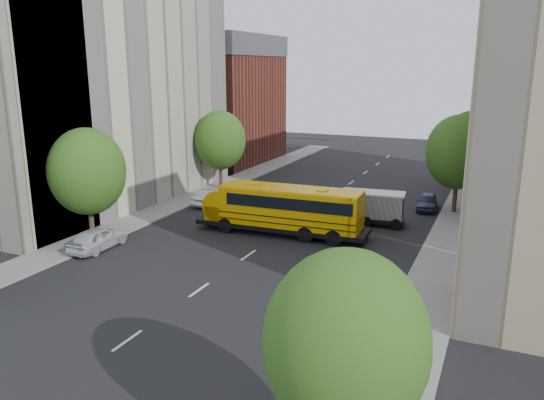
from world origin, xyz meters
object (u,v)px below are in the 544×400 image
Objects in this scene: street_tree_2 at (220,140)px; school_bus at (280,207)px; parked_car_3 at (352,350)px; parked_car_0 at (98,238)px; safari_truck at (366,207)px; street_tree_5 at (470,139)px; parked_car_4 at (427,202)px; street_tree_4 at (459,152)px; street_tree_3 at (346,343)px; parked_car_1 at (210,197)px; street_tree_1 at (87,172)px; parked_car_5 at (454,172)px.

street_tree_2 is 0.61× the size of school_bus.
school_bus is at bearing 120.09° from parked_car_3.
street_tree_2 is 1.71× the size of parked_car_0.
safari_truck is 19.68m from parked_car_0.
parked_car_3 is (-1.40, -37.79, -4.06)m from street_tree_5.
school_bus is 17.68m from parked_car_3.
parked_car_4 is at bearing 49.38° from school_bus.
school_bus is (-10.94, -22.96, -2.73)m from street_tree_5.
street_tree_4 is 26.21m from parked_car_3.
safari_truck is 1.36× the size of parked_car_0.
street_tree_3 is at bearing -79.95° from parked_car_3.
parked_car_0 is at bearing 90.69° from parked_car_1.
street_tree_5 is 37.46m from parked_car_0.
street_tree_1 is 0.62× the size of school_bus.
street_tree_4 is 1.76× the size of parked_car_5.
street_tree_2 reaches higher than safari_truck.
parked_car_3 is at bearing -92.87° from parked_car_4.
parked_car_3 is at bearing -83.69° from safari_truck.
street_tree_3 reaches higher than parked_car_1.
parked_car_0 is (-14.73, -13.05, -0.58)m from safari_truck.
street_tree_4 is (22.00, 18.00, 0.12)m from street_tree_1.
street_tree_1 reaches higher than school_bus.
safari_truck is (16.13, 12.01, -3.60)m from street_tree_1.
parked_car_3 is 0.96× the size of parked_car_5.
street_tree_2 is 1.67× the size of parked_car_5.
parked_car_0 is 0.98× the size of parked_car_5.
street_tree_3 is 26.84m from safari_truck.
parked_car_4 is (-2.20, -11.78, -4.02)m from street_tree_5.
street_tree_5 is (22.00, 30.00, -0.25)m from street_tree_1.
safari_truck is at bearing 36.67° from street_tree_1.
parked_car_0 is at bearing -138.32° from parked_car_4.
street_tree_2 reaches higher than parked_car_1.
street_tree_4 is 1.96× the size of parked_car_1.
street_tree_4 reaches higher than parked_car_4.
street_tree_4 is at bearing 42.45° from school_bus.
street_tree_2 is 25.06m from street_tree_5.
street_tree_4 is 1.83× the size of parked_car_3.
parked_car_3 is (20.60, -7.79, -4.31)m from street_tree_1.
street_tree_3 is 1.61× the size of parked_car_3.
parked_car_3 is (18.40, -19.96, -0.04)m from parked_car_1.
street_tree_1 reaches higher than street_tree_3.
street_tree_5 is (22.00, 12.00, -0.12)m from street_tree_2.
street_tree_4 is at bearing -84.22° from parked_car_5.
parked_car_4 is at bearing 89.11° from parked_car_3.
street_tree_2 reaches higher than street_tree_5.
safari_truck is (-5.87, -17.99, -3.35)m from street_tree_5.
street_tree_3 is 23.84m from school_bus.
parked_car_1 is at bearing -137.99° from street_tree_5.
street_tree_2 is at bearing -65.18° from parked_car_1.
school_bus is (-10.94, -10.96, -3.10)m from street_tree_4.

